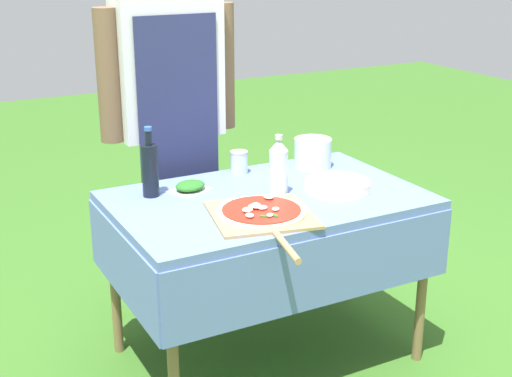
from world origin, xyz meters
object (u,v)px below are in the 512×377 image
oil_bottle (150,169)px  mixing_tub (313,153)px  sauce_jar (239,163)px  plate_stack (338,185)px  pizza_on_peel (262,214)px  prep_table (267,215)px  person_cook (170,102)px  water_bottle (278,166)px  herb_container (190,187)px

oil_bottle → mixing_tub: 0.79m
sauce_jar → plate_stack: bearing=-57.1°
pizza_on_peel → oil_bottle: bearing=136.4°
plate_stack → sauce_jar: size_ratio=2.76×
prep_table → plate_stack: bearing=-14.1°
prep_table → oil_bottle: (-0.42, 0.22, 0.20)m
person_cook → sauce_jar: 0.44m
person_cook → water_bottle: size_ratio=7.01×
oil_bottle → water_bottle: oil_bottle is taller
oil_bottle → plate_stack: (0.71, -0.30, -0.10)m
prep_table → sauce_jar: (0.04, 0.32, 0.13)m
oil_bottle → water_bottle: size_ratio=1.16×
prep_table → water_bottle: size_ratio=5.05×
person_cook → sauce_jar: size_ratio=17.29×
water_bottle → sauce_jar: (-0.02, 0.32, -0.07)m
herb_container → plate_stack: 0.61m
oil_bottle → mixing_tub: (0.79, 0.02, -0.05)m
oil_bottle → herb_container: (0.16, -0.02, -0.09)m
prep_table → herb_container: (-0.25, 0.20, 0.10)m
person_cook → sauce_jar: person_cook is taller
pizza_on_peel → water_bottle: bearing=60.2°
water_bottle → plate_stack: size_ratio=0.89×
pizza_on_peel → water_bottle: (0.18, 0.20, 0.10)m
person_cook → pizza_on_peel: (0.03, -0.82, -0.27)m
pizza_on_peel → sauce_jar: 0.55m
herb_container → pizza_on_peel: bearing=-73.1°
sauce_jar → water_bottle: bearing=-87.2°
plate_stack → pizza_on_peel: bearing=-163.5°
person_cook → herb_container: size_ratio=9.01×
oil_bottle → plate_stack: size_ratio=1.04×
prep_table → herb_container: size_ratio=6.50×
herb_container → mixing_tub: bearing=4.2°
herb_container → sauce_jar: sauce_jar is taller
prep_table → pizza_on_peel: bearing=-123.5°
oil_bottle → prep_table: bearing=-28.2°
pizza_on_peel → oil_bottle: size_ratio=2.24×
herb_container → prep_table: bearing=-38.2°
pizza_on_peel → oil_bottle: 0.52m
mixing_tub → sauce_jar: 0.35m
pizza_on_peel → mixing_tub: mixing_tub is taller
water_bottle → herb_container: bearing=147.0°
oil_bottle → person_cook: bearing=58.1°
pizza_on_peel → mixing_tub: bearing=53.9°
herb_container → sauce_jar: bearing=23.2°
plate_stack → mixing_tub: bearing=76.1°
prep_table → herb_container: herb_container is taller
plate_stack → herb_container: bearing=153.4°
pizza_on_peel → sauce_jar: sauce_jar is taller
prep_table → oil_bottle: 0.51m
oil_bottle → water_bottle: 0.52m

